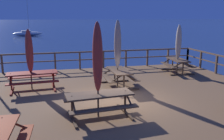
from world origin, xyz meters
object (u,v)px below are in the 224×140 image
at_px(patio_umbrella_short_mid, 118,45).
at_px(patio_umbrella_tall_back_right, 29,51).
at_px(patio_umbrella_short_front, 98,58).
at_px(sailboat_distant, 28,33).
at_px(picnic_table_front_left, 99,100).
at_px(patio_umbrella_short_back, 179,42).
at_px(picnic_table_mid_left, 178,63).
at_px(picnic_table_mid_right, 32,77).
at_px(picnic_table_back_right, 119,74).

relative_size(patio_umbrella_short_mid, patio_umbrella_tall_back_right, 1.14).
distance_m(patio_umbrella_short_front, sailboat_distant, 47.52).
xyz_separation_m(picnic_table_front_left, patio_umbrella_short_back, (5.55, 5.10, 1.16)).
distance_m(picnic_table_mid_left, patio_umbrella_tall_back_right, 8.12).
distance_m(picnic_table_mid_left, patio_umbrella_short_mid, 4.73).
distance_m(picnic_table_mid_right, sailboat_distant, 43.60).
bearing_deg(picnic_table_front_left, picnic_table_mid_right, 121.86).
relative_size(patio_umbrella_short_mid, patio_umbrella_short_back, 1.11).
bearing_deg(picnic_table_front_left, patio_umbrella_tall_back_right, 122.16).
distance_m(picnic_table_front_left, patio_umbrella_short_mid, 3.80).
distance_m(patio_umbrella_short_mid, patio_umbrella_tall_back_right, 3.85).
relative_size(picnic_table_back_right, patio_umbrella_short_front, 0.62).
distance_m(picnic_table_back_right, picnic_table_front_left, 3.56).
xyz_separation_m(picnic_table_mid_left, patio_umbrella_short_front, (-5.63, -5.16, 1.36)).
height_order(picnic_table_mid_right, sailboat_distant, sailboat_distant).
distance_m(picnic_table_back_right, sailboat_distant, 44.53).
bearing_deg(patio_umbrella_tall_back_right, sailboat_distant, 94.79).
xyz_separation_m(picnic_table_front_left, patio_umbrella_short_front, (-0.05, -0.02, 1.35)).
height_order(picnic_table_mid_left, patio_umbrella_tall_back_right, patio_umbrella_tall_back_right).
height_order(picnic_table_front_left, sailboat_distant, sailboat_distant).
distance_m(picnic_table_mid_left, patio_umbrella_short_back, 1.17).
xyz_separation_m(patio_umbrella_short_back, patio_umbrella_short_front, (-5.60, -5.11, 0.19)).
bearing_deg(picnic_table_mid_right, patio_umbrella_short_front, -58.78).
bearing_deg(picnic_table_mid_right, picnic_table_mid_left, 10.76).
height_order(picnic_table_mid_left, patio_umbrella_short_front, patio_umbrella_short_front).
height_order(patio_umbrella_short_mid, patio_umbrella_short_back, patio_umbrella_short_mid).
distance_m(picnic_table_mid_right, patio_umbrella_short_back, 8.03).
xyz_separation_m(patio_umbrella_short_mid, patio_umbrella_tall_back_right, (-3.81, 0.47, -0.24)).
relative_size(picnic_table_back_right, picnic_table_front_left, 0.85).
bearing_deg(picnic_table_front_left, picnic_table_back_right, 64.13).
distance_m(picnic_table_mid_right, patio_umbrella_tall_back_right, 1.12).
xyz_separation_m(patio_umbrella_short_front, sailboat_distant, (-5.91, 47.10, -2.30)).
height_order(patio_umbrella_short_mid, patio_umbrella_short_front, patio_umbrella_short_front).
bearing_deg(patio_umbrella_tall_back_right, picnic_table_back_right, -7.28).
bearing_deg(picnic_table_back_right, picnic_table_mid_left, 25.66).
relative_size(patio_umbrella_short_back, sailboat_distant, 0.35).
bearing_deg(picnic_table_front_left, patio_umbrella_short_front, -160.70).
xyz_separation_m(picnic_table_front_left, patio_umbrella_short_mid, (1.49, 3.22, 1.35)).
distance_m(picnic_table_mid_left, patio_umbrella_short_front, 7.76).
bearing_deg(patio_umbrella_short_mid, patio_umbrella_tall_back_right, 172.91).
bearing_deg(patio_umbrella_short_mid, picnic_table_mid_left, 25.04).
relative_size(picnic_table_front_left, patio_umbrella_short_mid, 0.74).
relative_size(picnic_table_mid_left, picnic_table_front_left, 0.86).
xyz_separation_m(patio_umbrella_tall_back_right, sailboat_distant, (-3.63, 43.39, -2.06)).
bearing_deg(picnic_table_back_right, patio_umbrella_short_back, 25.37).
relative_size(picnic_table_back_right, picnic_table_mid_left, 0.98).
xyz_separation_m(picnic_table_front_left, sailboat_distant, (-5.96, 47.08, -0.94)).
bearing_deg(patio_umbrella_tall_back_right, patio_umbrella_short_front, -58.47).
relative_size(picnic_table_back_right, sailboat_distant, 0.24).
bearing_deg(picnic_table_mid_left, sailboat_distant, 105.39).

